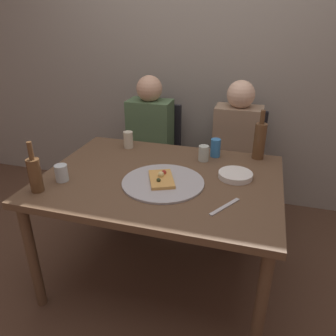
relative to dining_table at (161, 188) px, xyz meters
name	(u,v)px	position (x,y,z in m)	size (l,w,h in m)	color
ground_plane	(162,273)	(0.00, 0.00, -0.66)	(8.00, 8.00, 0.00)	#513828
back_wall	(204,54)	(0.00, 1.23, 0.64)	(6.00, 0.10, 2.60)	gray
dining_table	(161,188)	(0.00, 0.00, 0.00)	(1.38, 1.02, 0.74)	brown
pizza_tray	(163,182)	(0.04, -0.08, 0.08)	(0.47, 0.47, 0.01)	#ADADB2
pizza_slice_last	(161,179)	(0.02, -0.07, 0.10)	(0.21, 0.25, 0.05)	tan
wine_bottle	(260,140)	(0.53, 0.44, 0.20)	(0.08, 0.08, 0.33)	brown
beer_bottle	(35,174)	(-0.59, -0.35, 0.18)	(0.07, 0.07, 0.28)	brown
tumbler_near	(204,153)	(0.20, 0.30, 0.13)	(0.07, 0.07, 0.10)	#B7C6BC
tumbler_far	(128,140)	(-0.36, 0.37, 0.13)	(0.07, 0.07, 0.12)	beige
wine_glass	(61,173)	(-0.53, -0.21, 0.12)	(0.07, 0.07, 0.10)	silver
soda_can	(216,148)	(0.26, 0.39, 0.14)	(0.07, 0.07, 0.12)	#337AC1
plate_stack	(235,175)	(0.42, 0.11, 0.09)	(0.20, 0.20, 0.03)	white
table_knife	(225,207)	(0.41, -0.23, 0.08)	(0.22, 0.02, 0.01)	#B7B7BC
chair_left	(153,150)	(-0.36, 0.91, -0.15)	(0.44, 0.44, 0.90)	black
chair_right	(235,159)	(0.36, 0.91, -0.15)	(0.44, 0.44, 0.90)	black
guest_in_sweater	(147,142)	(-0.36, 0.76, -0.02)	(0.36, 0.56, 1.17)	#4C6B47
guest_in_beanie	(235,151)	(0.36, 0.76, -0.02)	(0.36, 0.56, 1.17)	#937A60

